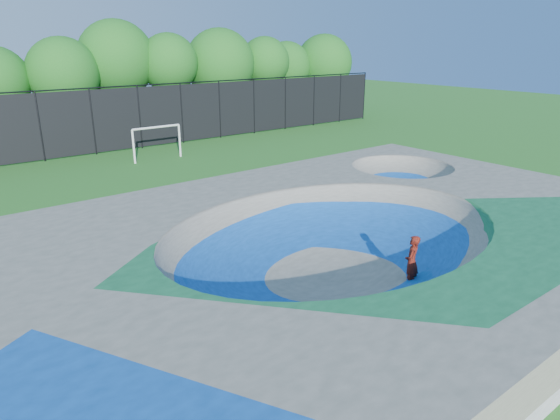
% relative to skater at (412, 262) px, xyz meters
% --- Properties ---
extents(ground, '(120.00, 120.00, 0.00)m').
position_rel_skater_xyz_m(ground, '(-0.98, 2.12, -0.78)').
color(ground, '#22651C').
rests_on(ground, ground).
extents(skate_deck, '(22.00, 14.00, 1.50)m').
position_rel_skater_xyz_m(skate_deck, '(-0.98, 2.12, -0.03)').
color(skate_deck, gray).
rests_on(skate_deck, ground).
extents(skater, '(0.68, 0.59, 1.56)m').
position_rel_skater_xyz_m(skater, '(0.00, 0.00, 0.00)').
color(skater, '#A9200D').
rests_on(skater, ground).
extents(skateboard, '(0.81, 0.44, 0.05)m').
position_rel_skater_xyz_m(skateboard, '(0.00, 0.00, -0.76)').
color(skateboard, black).
rests_on(skateboard, ground).
extents(soccer_goal, '(3.01, 0.12, 1.99)m').
position_rel_skater_xyz_m(soccer_goal, '(1.37, 19.32, 0.60)').
color(soccer_goal, white).
rests_on(soccer_goal, ground).
extents(fence, '(48.09, 0.09, 4.04)m').
position_rel_skater_xyz_m(fence, '(-0.98, 23.12, 1.32)').
color(fence, black).
rests_on(fence, ground).
extents(treeline, '(53.08, 6.91, 8.18)m').
position_rel_skater_xyz_m(treeline, '(-1.41, 28.33, 4.13)').
color(treeline, '#493124').
rests_on(treeline, ground).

